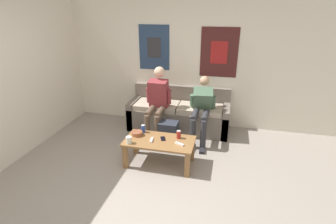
{
  "coord_description": "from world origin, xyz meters",
  "views": [
    {
      "loc": [
        1.1,
        -2.47,
        2.29
      ],
      "look_at": [
        0.17,
        1.37,
        0.68
      ],
      "focal_mm": 28.0,
      "sensor_mm": 36.0,
      "label": 1
    }
  ],
  "objects_px": {
    "drink_can_blue": "(143,129)",
    "game_controller_near_right": "(179,144)",
    "couch": "(179,115)",
    "pillar_candle": "(129,140)",
    "backpack": "(168,134)",
    "ceramic_bowl": "(137,133)",
    "person_seated_adult": "(157,100)",
    "cell_phone": "(163,139)",
    "person_seated_teen": "(202,107)",
    "game_controller_near_left": "(152,140)",
    "drink_can_red": "(179,134)",
    "coffee_table": "(159,145)"
  },
  "relations": [
    {
      "from": "couch",
      "to": "game_controller_near_left",
      "type": "bearing_deg",
      "value": -96.23
    },
    {
      "from": "ceramic_bowl",
      "to": "person_seated_adult",
      "type": "bearing_deg",
      "value": 84.26
    },
    {
      "from": "drink_can_blue",
      "to": "cell_phone",
      "type": "height_order",
      "value": "drink_can_blue"
    },
    {
      "from": "person_seated_teen",
      "to": "game_controller_near_left",
      "type": "distance_m",
      "value": 1.22
    },
    {
      "from": "ceramic_bowl",
      "to": "drink_can_red",
      "type": "bearing_deg",
      "value": 4.89
    },
    {
      "from": "drink_can_blue",
      "to": "game_controller_near_right",
      "type": "height_order",
      "value": "drink_can_blue"
    },
    {
      "from": "couch",
      "to": "cell_phone",
      "type": "xyz_separation_m",
      "value": [
        0.0,
        -1.27,
        0.12
      ]
    },
    {
      "from": "backpack",
      "to": "game_controller_near_left",
      "type": "distance_m",
      "value": 0.69
    },
    {
      "from": "drink_can_red",
      "to": "game_controller_near_right",
      "type": "xyz_separation_m",
      "value": [
        0.05,
        -0.2,
        -0.05
      ]
    },
    {
      "from": "backpack",
      "to": "drink_can_blue",
      "type": "distance_m",
      "value": 0.58
    },
    {
      "from": "person_seated_teen",
      "to": "drink_can_red",
      "type": "relative_size",
      "value": 8.93
    },
    {
      "from": "couch",
      "to": "pillar_candle",
      "type": "relative_size",
      "value": 16.57
    },
    {
      "from": "backpack",
      "to": "drink_can_red",
      "type": "xyz_separation_m",
      "value": [
        0.27,
        -0.47,
        0.26
      ]
    },
    {
      "from": "couch",
      "to": "person_seated_adult",
      "type": "distance_m",
      "value": 0.64
    },
    {
      "from": "cell_phone",
      "to": "person_seated_teen",
      "type": "bearing_deg",
      "value": 63.44
    },
    {
      "from": "ceramic_bowl",
      "to": "game_controller_near_left",
      "type": "relative_size",
      "value": 1.2
    },
    {
      "from": "game_controller_near_right",
      "to": "drink_can_red",
      "type": "bearing_deg",
      "value": 104.98
    },
    {
      "from": "drink_can_red",
      "to": "game_controller_near_left",
      "type": "relative_size",
      "value": 0.84
    },
    {
      "from": "backpack",
      "to": "game_controller_near_right",
      "type": "xyz_separation_m",
      "value": [
        0.32,
        -0.66,
        0.21
      ]
    },
    {
      "from": "person_seated_teen",
      "to": "cell_phone",
      "type": "xyz_separation_m",
      "value": [
        -0.47,
        -0.94,
        -0.21
      ]
    },
    {
      "from": "coffee_table",
      "to": "person_seated_teen",
      "type": "xyz_separation_m",
      "value": [
        0.51,
        0.99,
        0.29
      ]
    },
    {
      "from": "drink_can_blue",
      "to": "coffee_table",
      "type": "bearing_deg",
      "value": -32.23
    },
    {
      "from": "coffee_table",
      "to": "cell_phone",
      "type": "height_order",
      "value": "cell_phone"
    },
    {
      "from": "drink_can_blue",
      "to": "game_controller_near_left",
      "type": "relative_size",
      "value": 0.84
    },
    {
      "from": "game_controller_near_left",
      "to": "cell_phone",
      "type": "bearing_deg",
      "value": 31.11
    },
    {
      "from": "drink_can_blue",
      "to": "cell_phone",
      "type": "xyz_separation_m",
      "value": [
        0.37,
        -0.15,
        -0.06
      ]
    },
    {
      "from": "person_seated_teen",
      "to": "couch",
      "type": "bearing_deg",
      "value": 144.57
    },
    {
      "from": "drink_can_blue",
      "to": "game_controller_near_left",
      "type": "bearing_deg",
      "value": -48.77
    },
    {
      "from": "game_controller_near_right",
      "to": "pillar_candle",
      "type": "bearing_deg",
      "value": -169.91
    },
    {
      "from": "cell_phone",
      "to": "drink_can_red",
      "type": "bearing_deg",
      "value": 20.28
    },
    {
      "from": "couch",
      "to": "drink_can_blue",
      "type": "xyz_separation_m",
      "value": [
        -0.36,
        -1.12,
        0.18
      ]
    },
    {
      "from": "coffee_table",
      "to": "game_controller_near_right",
      "type": "bearing_deg",
      "value": -10.89
    },
    {
      "from": "ceramic_bowl",
      "to": "drink_can_blue",
      "type": "bearing_deg",
      "value": 64.44
    },
    {
      "from": "person_seated_adult",
      "to": "game_controller_near_left",
      "type": "xyz_separation_m",
      "value": [
        0.19,
        -0.99,
        -0.28
      ]
    },
    {
      "from": "game_controller_near_right",
      "to": "ceramic_bowl",
      "type": "bearing_deg",
      "value": 168.62
    },
    {
      "from": "person_seated_teen",
      "to": "cell_phone",
      "type": "distance_m",
      "value": 1.07
    },
    {
      "from": "game_controller_near_left",
      "to": "cell_phone",
      "type": "height_order",
      "value": "game_controller_near_left"
    },
    {
      "from": "person_seated_adult",
      "to": "ceramic_bowl",
      "type": "distance_m",
      "value": 0.91
    },
    {
      "from": "backpack",
      "to": "pillar_candle",
      "type": "xyz_separation_m",
      "value": [
        -0.41,
        -0.79,
        0.25
      ]
    },
    {
      "from": "couch",
      "to": "pillar_candle",
      "type": "xyz_separation_m",
      "value": [
        -0.45,
        -1.51,
        0.17
      ]
    },
    {
      "from": "backpack",
      "to": "pillar_candle",
      "type": "relative_size",
      "value": 3.72
    },
    {
      "from": "backpack",
      "to": "cell_phone",
      "type": "height_order",
      "value": "backpack"
    },
    {
      "from": "person_seated_adult",
      "to": "pillar_candle",
      "type": "relative_size",
      "value": 10.93
    },
    {
      "from": "drink_can_blue",
      "to": "couch",
      "type": "bearing_deg",
      "value": 72.04
    },
    {
      "from": "backpack",
      "to": "ceramic_bowl",
      "type": "distance_m",
      "value": 0.69
    },
    {
      "from": "couch",
      "to": "person_seated_teen",
      "type": "xyz_separation_m",
      "value": [
        0.47,
        -0.33,
        0.33
      ]
    },
    {
      "from": "ceramic_bowl",
      "to": "game_controller_near_right",
      "type": "distance_m",
      "value": 0.72
    },
    {
      "from": "couch",
      "to": "backpack",
      "type": "relative_size",
      "value": 4.46
    },
    {
      "from": "coffee_table",
      "to": "person_seated_adult",
      "type": "relative_size",
      "value": 0.82
    },
    {
      "from": "coffee_table",
      "to": "person_seated_teen",
      "type": "relative_size",
      "value": 0.95
    }
  ]
}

